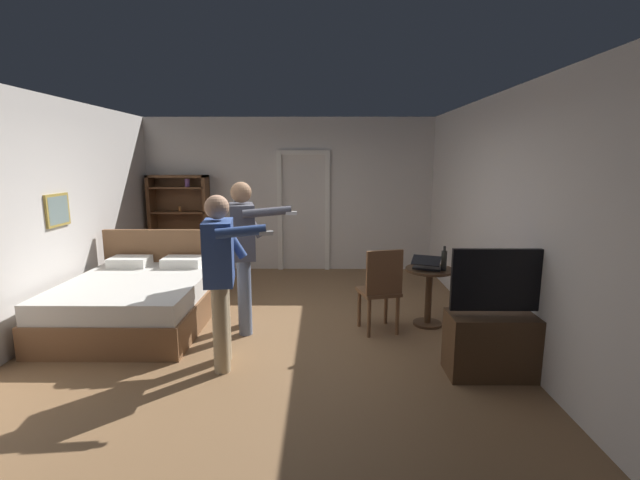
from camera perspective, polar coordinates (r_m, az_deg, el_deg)
ground_plane at (r=5.16m, az=-6.42°, el=-12.08°), size 6.71×6.71×0.00m
wall_back at (r=7.89m, az=-3.94°, el=5.88°), size 5.29×0.12×2.70m
wall_left at (r=5.74m, az=-33.32°, el=2.50°), size 0.15×6.34×2.70m
wall_right at (r=5.17m, az=23.06°, el=2.69°), size 0.12×6.34×2.70m
doorway_frame at (r=7.80m, az=-2.16°, el=4.93°), size 0.93×0.08×2.13m
bed at (r=5.78m, az=-22.45°, el=-7.14°), size 1.61×1.96×1.02m
bookshelf at (r=8.09m, az=-17.70°, el=2.55°), size 1.02×0.32×1.71m
tv_flatscreen at (r=4.42m, az=22.46°, el=-11.62°), size 0.97×0.40×1.20m
side_table at (r=5.41m, az=13.99°, el=-6.04°), size 0.57×0.57×0.70m
laptop at (r=5.29m, az=13.75°, el=-3.18°), size 0.42×0.42×0.17m
bottle_on_table at (r=5.28m, az=15.84°, el=-2.53°), size 0.06×0.06×0.29m
wooden_chair at (r=5.04m, az=7.93°, el=-6.10°), size 0.51×0.51×0.99m
person_blue_shirt at (r=4.20m, az=-12.83°, el=-3.68°), size 0.70×0.63×1.66m
person_striped_shirt at (r=5.04m, az=-9.90°, el=-0.63°), size 0.81×0.66×1.73m
suitcase_dark at (r=7.16m, az=-15.21°, el=-4.41°), size 0.58×0.43×0.36m
suitcase_small at (r=6.94m, az=-15.74°, el=-4.93°), size 0.62×0.47×0.35m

